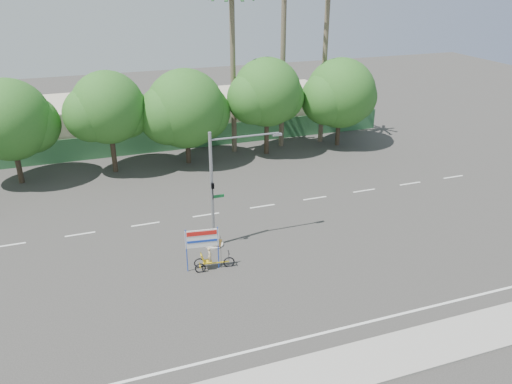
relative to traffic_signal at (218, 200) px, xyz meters
name	(u,v)px	position (x,y,z in m)	size (l,w,h in m)	color
ground	(278,273)	(2.20, -3.98, -2.92)	(120.00, 120.00, 0.00)	#33302D
sidewalk_near	(345,368)	(2.20, -11.48, -2.86)	(50.00, 2.40, 0.12)	gray
fence	(191,138)	(2.20, 17.52, -1.92)	(38.00, 0.08, 2.00)	#336B3D
building_left	(72,124)	(-7.80, 22.02, -0.92)	(12.00, 8.00, 4.00)	beige
building_right	(258,109)	(10.20, 22.02, -1.12)	(14.00, 8.00, 3.60)	beige
tree_far_left	(9,122)	(-11.85, 14.02, 1.84)	(7.14, 6.00, 7.96)	#473828
tree_left	(108,110)	(-4.85, 14.02, 2.14)	(6.66, 5.60, 8.07)	#473828
tree_center	(185,111)	(1.14, 14.02, 1.55)	(7.62, 6.40, 7.85)	#473828
tree_right	(266,95)	(8.15, 14.02, 2.32)	(6.90, 5.80, 8.36)	#473828
tree_far_right	(340,95)	(15.15, 14.02, 1.73)	(7.38, 6.20, 7.94)	#473828
palm_tall	(284,27)	(10.20, 15.52, 7.55)	(3.73, 3.79, 17.45)	#70604C
palm_mid	(326,38)	(14.20, 15.52, 6.48)	(3.73, 3.79, 15.45)	#70604C
palm_short	(233,50)	(5.70, 15.52, 5.94)	(3.73, 3.79, 14.45)	#70604C
traffic_signal	(218,200)	(0.00, 0.00, 0.00)	(4.72, 1.10, 7.00)	gray
trike_billboard	(207,253)	(-1.27, -2.36, -1.88)	(2.61, 0.76, 2.58)	black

